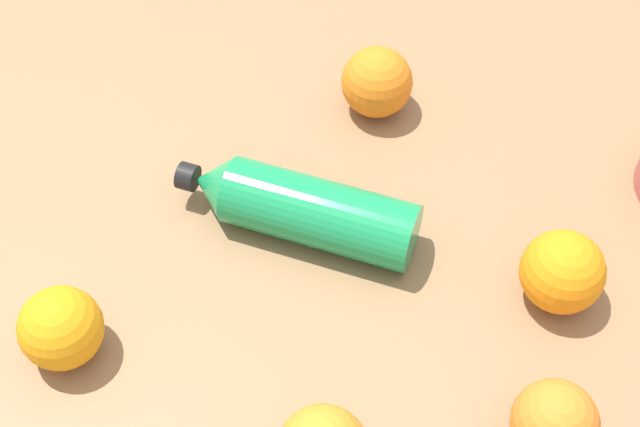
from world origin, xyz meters
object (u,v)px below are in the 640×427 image
(orange_0, at_px, (61,328))
(orange_2, at_px, (555,423))
(water_bottle, at_px, (300,208))
(orange_1, at_px, (377,82))
(orange_4, at_px, (562,272))

(orange_0, xyz_separation_m, orange_2, (0.42, -0.17, -0.00))
(water_bottle, distance_m, orange_1, 0.20)
(water_bottle, height_order, orange_1, orange_1)
(water_bottle, bearing_deg, orange_0, 52.73)
(water_bottle, relative_size, orange_4, 2.99)
(water_bottle, bearing_deg, orange_2, 152.45)
(water_bottle, relative_size, orange_1, 3.03)
(orange_2, distance_m, orange_4, 0.16)
(orange_4, bearing_deg, orange_2, -111.03)
(orange_0, bearing_deg, water_bottle, 23.57)
(orange_0, distance_m, orange_1, 0.45)
(water_bottle, height_order, orange_4, orange_4)
(orange_1, distance_m, orange_2, 0.44)
(orange_4, bearing_deg, orange_0, 177.67)
(water_bottle, xyz_separation_m, orange_2, (0.18, -0.27, 0.00))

